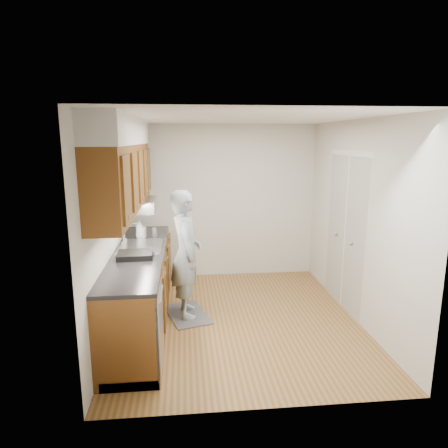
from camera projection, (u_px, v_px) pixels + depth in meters
name	position (u px, v px, depth m)	size (l,w,h in m)	color
floor	(237.00, 319.00, 5.11)	(3.50, 3.50, 0.00)	olive
ceiling	(239.00, 118.00, 4.59)	(3.50, 3.50, 0.00)	white
wall_left	(112.00, 226.00, 4.71)	(0.02, 3.50, 2.50)	beige
wall_right	(357.00, 221.00, 5.00)	(0.02, 3.50, 2.50)	beige
wall_back	(224.00, 202.00, 6.56)	(3.00, 0.02, 2.50)	beige
counter	(141.00, 286.00, 4.89)	(0.64, 2.80, 1.30)	brown
upper_cabinets	(124.00, 166.00, 4.62)	(0.47, 2.80, 1.21)	brown
closet_door	(345.00, 233.00, 5.34)	(0.02, 1.22, 2.05)	silver
floor_mat	(187.00, 314.00, 5.24)	(0.46, 0.78, 0.01)	slate
person	(186.00, 246.00, 5.04)	(0.65, 0.44, 1.85)	#899CA7
soap_bottle_a	(139.00, 229.00, 5.40)	(0.10, 0.10, 0.26)	silver
soap_bottle_b	(142.00, 230.00, 5.42)	(0.10, 0.10, 0.22)	silver
steel_can	(155.00, 232.00, 5.48)	(0.07, 0.07, 0.13)	#A5A5AA
dish_rack	(135.00, 255.00, 4.53)	(0.39, 0.33, 0.06)	black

